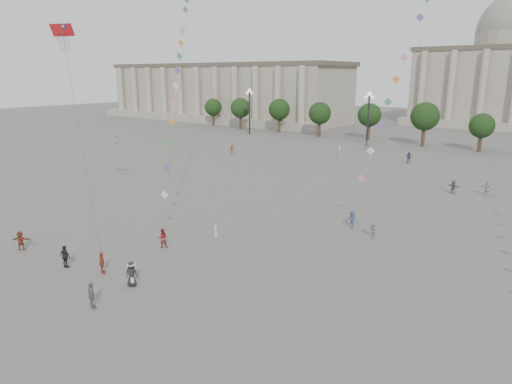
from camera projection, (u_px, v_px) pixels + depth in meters
The scene contains 23 objects.
ground at pixel (125, 298), 29.29m from camera, with size 360.00×360.00×0.00m, color #5D5A57.
hall_west at pixel (222, 92), 143.48m from camera, with size 84.00×26.22×17.20m.
hall_central at pixel (512, 73), 124.98m from camera, with size 48.30×34.30×35.50m.
tree_row at pixel (458, 120), 87.85m from camera, with size 137.12×5.12×8.00m.
lamp_post_far_west at pixel (250, 103), 107.72m from camera, with size 2.00×0.90×10.65m.
lamp_post_mid_west at pixel (369, 109), 90.05m from camera, with size 2.00×0.90×10.65m.
person_crowd_0 at pixel (409, 158), 73.31m from camera, with size 1.12×0.47×1.92m, color navy.
person_crowd_1 at pixel (116, 140), 93.29m from camera, with size 0.90×0.70×1.84m, color #B1B1AD.
person_crowd_2 at pixel (232, 150), 81.26m from camera, with size 1.14×0.65×1.76m, color maroon.
person_crowd_4 at pixel (367, 145), 87.00m from camera, with size 1.52×0.48×1.64m, color #AFAEAA.
person_crowd_6 at pixel (373, 230), 39.86m from camera, with size 0.97×0.56×1.50m, color slate.
person_crowd_7 at pixel (487, 188), 53.97m from camera, with size 1.60×0.51×1.73m, color #BBBAB6.
person_crowd_10 at pixel (340, 150), 80.57m from camera, with size 0.66×0.43×1.81m, color #BABBB6.
person_crowd_12 at pixel (453, 187), 54.88m from camera, with size 1.51×0.48×1.63m, color #58585C.
person_crowd_13 at pixel (216, 233), 39.07m from camera, with size 0.54×0.35×1.48m, color silver.
tourist_0 at pixel (102, 263), 32.76m from camera, with size 0.95×0.40×1.63m, color #983C29.
tourist_2 at pixel (21, 241), 37.20m from camera, with size 1.49×0.48×1.61m, color brown.
tourist_3 at pixel (92, 295), 27.86m from camera, with size 1.01×0.42×1.72m, color slate.
tourist_4 at pixel (65, 257), 33.75m from camera, with size 1.02×0.42×1.73m, color black.
kite_flyer_0 at pixel (163, 238), 37.74m from camera, with size 0.81×0.63×1.66m, color maroon.
kite_flyer_1 at pixel (352, 219), 42.51m from camera, with size 1.08×0.62×1.67m, color navy.
hat_person at pixel (131, 274), 30.80m from camera, with size 1.02×0.89×1.75m.
dragon_kite at pixel (64, 40), 39.62m from camera, with size 6.87×3.42×20.51m.
Camera 1 is at (22.88, -16.02, 13.98)m, focal length 32.00 mm.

